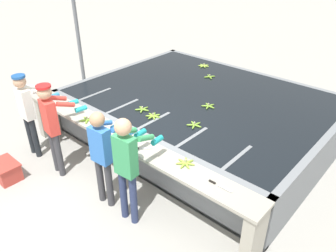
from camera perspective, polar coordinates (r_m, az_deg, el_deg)
The scene contains 20 objects.
ground_plane at distance 5.81m, azimuth -8.93°, elevation -10.46°, with size 80.00×80.00×0.00m, color #A3A099.
wash_tank at distance 7.01m, azimuth 5.85°, elevation 1.91°, with size 5.10×3.94×0.92m.
work_ledge at distance 5.52m, azimuth -7.69°, elevation -4.08°, with size 5.10×0.45×0.92m.
worker_0 at distance 6.58m, azimuth -23.23°, elevation 2.89°, with size 0.41×0.72×1.66m.
worker_1 at distance 5.84m, azimuth -19.51°, elevation 0.75°, with size 0.47×0.74×1.71m.
worker_2 at distance 4.98m, azimuth -11.27°, elevation -4.25°, with size 0.44×0.73×1.64m.
worker_3 at distance 4.58m, azimuth -7.09°, elevation -6.18°, with size 0.45×0.73×1.73m.
banana_bunch_floating_0 at distance 7.74m, azimuth 7.26°, elevation 8.52°, with size 0.25×0.25×0.08m.
banana_bunch_floating_1 at distance 5.65m, azimuth 4.62°, elevation 0.20°, with size 0.27×0.28×0.08m.
banana_bunch_floating_2 at distance 6.32m, azimuth 7.05°, elevation 3.48°, with size 0.27×0.28×0.08m.
banana_bunch_floating_3 at distance 6.17m, azimuth -4.48°, elevation 2.93°, with size 0.28×0.27×0.08m.
banana_bunch_floating_4 at distance 8.44m, azimuth 6.25°, elevation 10.40°, with size 0.28×0.27×0.08m.
banana_bunch_floating_5 at distance 5.92m, azimuth -2.60°, elevation 1.76°, with size 0.28×0.28×0.08m.
banana_bunch_ledge_0 at distance 4.71m, azimuth 3.05°, elevation -6.45°, with size 0.28×0.28×0.08m.
banana_bunch_ledge_1 at distance 5.96m, azimuth -13.90°, elevation 1.07°, with size 0.27×0.27×0.08m.
banana_bunch_ledge_2 at distance 5.54m, azimuth -9.00°, elevation -0.68°, with size 0.24×0.24×0.08m.
knife_0 at distance 4.40m, azimuth 8.49°, elevation -10.00°, with size 0.35×0.03×0.02m.
knife_1 at distance 5.05m, azimuth -4.87°, elevation -3.88°, with size 0.27×0.27×0.02m.
crate at distance 6.50m, azimuth -26.41°, elevation -6.95°, with size 0.55×0.39×0.32m.
support_post_left at distance 8.58m, azimuth -15.34°, elevation 14.52°, with size 0.09×0.09×3.20m.
Camera 1 is at (3.57, -2.67, 3.73)m, focal length 35.00 mm.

